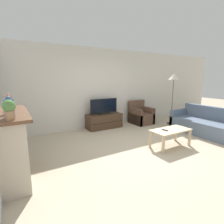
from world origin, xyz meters
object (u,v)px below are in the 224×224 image
object	(u,v)px
mantel_vase_left	(9,108)
mantel_clock	(9,106)
tv	(104,107)
armchair	(141,116)
fireplace	(12,145)
mantel_vase_centre_left	(9,104)
tv_stand	(104,121)
coffee_table	(171,132)
couch	(214,127)
remote	(165,130)
potted_plant	(9,109)
floor_lamp	(174,80)

from	to	relation	value
mantel_vase_left	mantel_clock	world-z (taller)	mantel_vase_left
tv	armchair	size ratio (longest dim) A/B	1.16
fireplace	mantel_vase_centre_left	xyz separation A→B (m)	(0.02, -0.12, 0.72)
fireplace	tv_stand	world-z (taller)	fireplace
tv_stand	tv	distance (m)	0.49
coffee_table	couch	distance (m)	1.77
mantel_vase_centre_left	tv_stand	world-z (taller)	mantel_vase_centre_left
tv_stand	remote	bearing A→B (deg)	-78.46
tv	couch	bearing A→B (deg)	-44.91
mantel_vase_centre_left	potted_plant	size ratio (longest dim) A/B	1.13
mantel_clock	tv	bearing A→B (deg)	32.01
coffee_table	mantel_vase_centre_left	bearing A→B (deg)	174.58
mantel_clock	coffee_table	size ratio (longest dim) A/B	0.15
tv_stand	coffee_table	world-z (taller)	tv_stand
remote	coffee_table	bearing A→B (deg)	-12.73
mantel_vase_centre_left	remote	xyz separation A→B (m)	(3.23, -0.30, -0.85)
floor_lamp	mantel_clock	bearing A→B (deg)	-169.70
floor_lamp	fireplace	bearing A→B (deg)	-168.11
mantel_vase_left	armchair	world-z (taller)	mantel_vase_left
tv	mantel_clock	bearing A→B (deg)	-147.99
fireplace	tv_stand	size ratio (longest dim) A/B	1.27
fireplace	tv	distance (m)	3.36
armchair	coffee_table	size ratio (longest dim) A/B	0.84
tv	coffee_table	xyz separation A→B (m)	(0.65, -2.32, -0.36)
armchair	remote	xyz separation A→B (m)	(-1.02, -2.15, 0.17)
potted_plant	tv_stand	size ratio (longest dim) A/B	0.23
armchair	coffee_table	world-z (taller)	armchair
mantel_vase_left	armchair	bearing A→B (deg)	27.29
potted_plant	mantel_vase_centre_left	bearing A→B (deg)	90.00
coffee_table	mantel_vase_left	bearing A→B (deg)	-179.60
tv	mantel_vase_left	bearing A→B (deg)	-139.68
mantel_vase_centre_left	potted_plant	world-z (taller)	mantel_vase_centre_left
potted_plant	couch	size ratio (longest dim) A/B	0.11
mantel_vase_left	tv	distance (m)	3.66
potted_plant	armchair	world-z (taller)	potted_plant
floor_lamp	mantel_vase_centre_left	bearing A→B (deg)	-166.86
mantel_clock	potted_plant	xyz separation A→B (m)	(-0.00, -0.81, 0.08)
couch	potted_plant	bearing A→B (deg)	-178.57
couch	fireplace	bearing A→B (deg)	174.21
fireplace	couch	distance (m)	5.23
tv_stand	couch	world-z (taller)	couch
tv	coffee_table	world-z (taller)	tv
mantel_clock	fireplace	bearing A→B (deg)	-96.53
couch	mantel_clock	bearing A→B (deg)	172.50
tv_stand	floor_lamp	distance (m)	2.94
mantel_vase_centre_left	armchair	world-z (taller)	mantel_vase_centre_left
tv_stand	potted_plant	bearing A→B (deg)	-137.40
mantel_clock	floor_lamp	world-z (taller)	floor_lamp
mantel_vase_centre_left	coffee_table	distance (m)	3.55
mantel_vase_left	mantel_clock	bearing A→B (deg)	89.93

